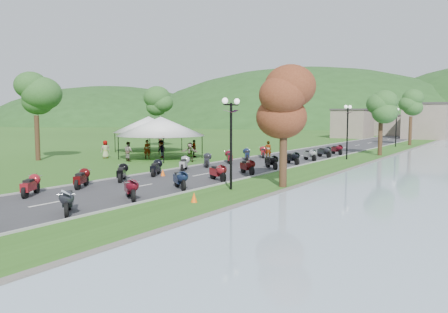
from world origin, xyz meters
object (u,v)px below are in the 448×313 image
Objects in this scene: vendor_tent_main at (161,138)px; pedestrian_a at (147,159)px; pedestrian_c at (162,158)px; pedestrian_b at (129,161)px.

pedestrian_a is (-0.99, -0.83, -2.00)m from vendor_tent_main.
vendor_tent_main is 2.38m from pedestrian_a.
vendor_tent_main is 3.22× the size of pedestrian_c.
vendor_tent_main is at bearing -1.84° from pedestrian_a.
pedestrian_a is 1.64m from pedestrian_c.
pedestrian_a reaches higher than pedestrian_c.
vendor_tent_main is 3.16× the size of pedestrian_b.
pedestrian_b is (0.05, -2.48, 0.00)m from pedestrian_a.
pedestrian_b is at bearing -130.58° from pedestrian_a.
vendor_tent_main is at bearing 30.51° from pedestrian_c.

